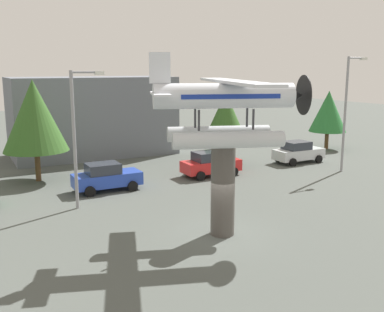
% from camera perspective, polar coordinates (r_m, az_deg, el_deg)
% --- Properties ---
extents(ground_plane, '(140.00, 140.00, 0.00)m').
position_cam_1_polar(ground_plane, '(21.12, 3.87, -9.88)').
color(ground_plane, '#4C514C').
extents(display_pedestal, '(1.10, 1.10, 4.23)m').
position_cam_1_polar(display_pedestal, '(20.46, 3.95, -4.34)').
color(display_pedestal, '#4C4742').
rests_on(display_pedestal, ground).
extents(floatplane_monument, '(7.20, 10.19, 4.00)m').
position_cam_1_polar(floatplane_monument, '(19.82, 4.46, 6.28)').
color(floatplane_monument, silver).
rests_on(floatplane_monument, display_pedestal).
extents(car_mid_blue, '(4.20, 2.02, 1.76)m').
position_cam_1_polar(car_mid_blue, '(28.50, -10.89, -2.62)').
color(car_mid_blue, '#2847B7').
rests_on(car_mid_blue, ground).
extents(car_far_red, '(4.20, 2.02, 1.76)m').
position_cam_1_polar(car_far_red, '(31.85, 2.36, -0.98)').
color(car_far_red, red).
rests_on(car_far_red, ground).
extents(car_distant_silver, '(4.20, 2.02, 1.76)m').
position_cam_1_polar(car_distant_silver, '(37.26, 13.37, 0.51)').
color(car_distant_silver, silver).
rests_on(car_distant_silver, ground).
extents(streetlight_primary, '(1.84, 0.28, 7.46)m').
position_cam_1_polar(streetlight_primary, '(24.64, -14.37, 3.31)').
color(streetlight_primary, gray).
rests_on(streetlight_primary, ground).
extents(streetlight_secondary, '(1.84, 0.28, 8.38)m').
position_cam_1_polar(streetlight_secondary, '(34.62, 19.19, 6.01)').
color(streetlight_secondary, gray).
rests_on(streetlight_secondary, ground).
extents(storefront_building, '(13.74, 6.46, 6.81)m').
position_cam_1_polar(storefront_building, '(40.38, -12.49, 4.98)').
color(storefront_building, slate).
rests_on(storefront_building, ground).
extents(tree_east, '(4.29, 4.29, 6.85)m').
position_cam_1_polar(tree_east, '(31.58, -19.45, 4.86)').
color(tree_east, brown).
rests_on(tree_east, ground).
extents(tree_center_back, '(3.41, 3.41, 5.80)m').
position_cam_1_polar(tree_center_back, '(34.34, 4.29, 4.97)').
color(tree_center_back, brown).
rests_on(tree_center_back, ground).
extents(tree_far_east, '(3.45, 3.45, 5.50)m').
position_cam_1_polar(tree_far_east, '(44.03, 16.97, 5.46)').
color(tree_far_east, brown).
rests_on(tree_far_east, ground).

